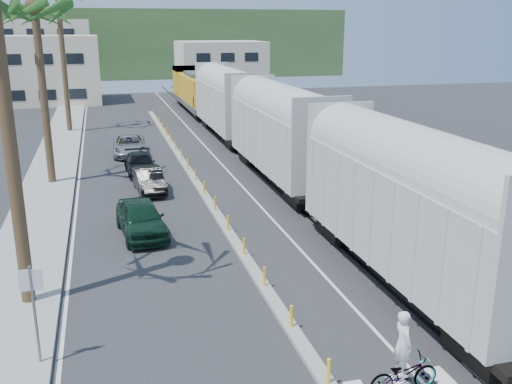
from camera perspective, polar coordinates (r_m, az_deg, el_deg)
ground at (r=16.56m, az=5.84°, el=-16.96°), size 140.00×140.00×0.00m
sidewalk at (r=39.06m, az=-19.68°, el=2.00°), size 3.00×90.00×0.15m
rails at (r=43.07m, az=-1.21°, el=4.15°), size 1.56×100.00×0.06m
median at (r=34.42m, az=-6.05°, el=1.06°), size 0.45×60.00×0.85m
lane_markings at (r=39.05m, az=-10.37°, el=2.58°), size 9.42×90.00×0.01m
freight_train at (r=39.34m, az=-0.04°, el=7.26°), size 3.00×60.94×5.85m
street_sign at (r=16.60m, az=-21.38°, el=-10.17°), size 0.60×0.08×3.00m
buildings at (r=84.67m, az=-16.42°, el=12.42°), size 38.00×27.00×10.00m
hillside at (r=113.03m, az=-12.99°, el=14.29°), size 80.00×20.00×12.00m
car_lead at (r=26.03m, az=-11.43°, el=-2.58°), size 2.80×5.03×1.58m
car_second at (r=32.76m, az=-10.65°, el=1.16°), size 1.97×4.32×1.36m
car_third at (r=36.97m, az=-11.49°, el=2.77°), size 2.20×4.57×1.28m
car_rear at (r=42.63m, az=-12.55°, el=4.57°), size 2.67×5.23×1.41m
cyclist at (r=15.59m, az=14.54°, el=-16.51°), size 0.85×1.97×2.30m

